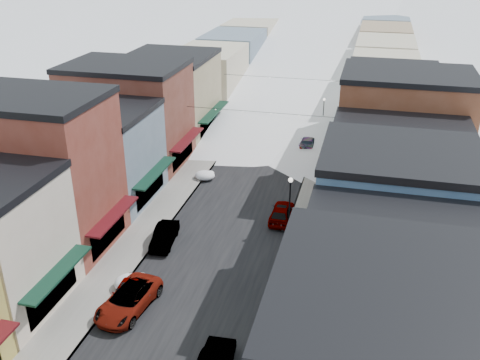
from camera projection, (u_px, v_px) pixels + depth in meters
The scene contains 29 objects.
road at pixel (290, 113), 75.98m from camera, with size 10.00×160.00×0.01m, color black.
sidewalk_left at pixel (245, 109), 77.40m from camera, with size 3.20×160.00×0.15m, color gray.
sidewalk_right at pixel (337, 116), 74.50m from camera, with size 3.20×160.00×0.15m, color gray.
curb_left at pixel (255, 110), 77.06m from camera, with size 0.10×160.00×0.15m, color slate.
curb_right at pixel (325, 115), 74.84m from camera, with size 0.10×160.00×0.15m, color slate.
bldg_l_brick_near at pixel (38, 172), 41.56m from camera, with size 12.30×8.20×12.50m.
bldg_l_grayblue at pixel (98, 154), 49.67m from camera, with size 11.30×9.20×9.00m.
bldg_l_brick_far at pixel (128, 114), 57.40m from camera, with size 13.30×9.20×11.00m.
bldg_l_tan at pixel (171, 95), 66.20m from camera, with size 11.30×11.20×10.00m.
bldg_r_green at pixel (393, 308), 28.79m from camera, with size 11.30×9.20×9.50m.
bldg_r_blue at pixel (393, 221), 36.51m from camera, with size 11.30×9.20×10.50m.
bldg_r_cream at pixel (397, 179), 44.65m from camera, with size 12.30×9.20×9.00m.
bldg_r_brick_far at pixel (402, 130), 51.95m from camera, with size 13.30×9.20×11.50m.
bldg_r_tan at pixel (390, 110), 61.40m from camera, with size 11.30×11.20×9.50m.
distant_blocks at pixel (311, 53), 94.57m from camera, with size 34.00×55.00×8.00m.
overhead_cables at pixel (275, 93), 62.37m from camera, with size 16.40×15.04×0.04m.
car_white_suv at pixel (128, 300), 35.83m from camera, with size 2.60×5.63×1.56m, color silver.
car_silver_sedan at pixel (126, 292), 36.77m from camera, with size 1.58×3.92×1.33m, color #AFB2B7.
car_dark_hatch at pixel (164, 236), 43.54m from camera, with size 1.55×4.43×1.46m, color black.
car_silver_wagon at pixel (243, 129), 67.49m from camera, with size 1.88×4.62×1.34m, color gray.
car_gray_suv at pixel (282, 212), 47.12m from camera, with size 1.85×4.59×1.57m, color gray.
car_black_sedan at pixel (308, 143), 63.10m from camera, with size 1.93×4.74×1.38m, color black.
car_lane_silver at pixel (276, 113), 73.42m from camera, with size 1.66×4.12×1.40m, color gray.
car_lane_white at pixel (307, 104), 77.24m from camera, with size 2.39×5.17×1.44m, color white.
trash_can at pixel (266, 344), 32.14m from camera, with size 0.61×0.61×1.03m.
streetlamp_near at pixel (290, 197), 44.49m from camera, with size 0.40×0.40×4.79m.
streetlamp_far at pixel (324, 109), 68.51m from camera, with size 0.33×0.33×3.97m.
snow_pile_mid at pixel (132, 283), 38.04m from camera, with size 2.49×2.73×1.05m.
snow_pile_far at pixel (205, 175), 55.22m from camera, with size 2.10×2.49×0.89m.
Camera 1 is at (10.79, -12.56, 23.09)m, focal length 40.00 mm.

